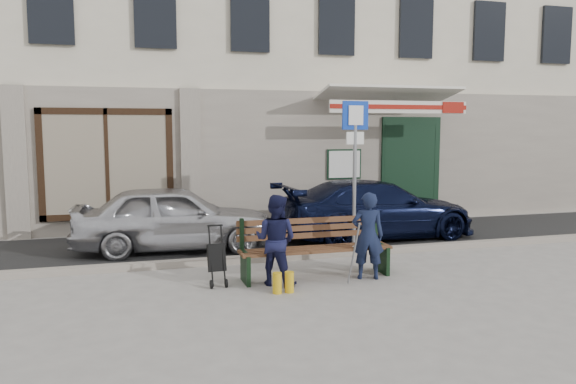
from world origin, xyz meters
name	(u,v)px	position (x,y,z in m)	size (l,w,h in m)	color
ground	(321,282)	(0.00, 0.00, 0.00)	(80.00, 80.00, 0.00)	#9E9991
asphalt_lane	(271,242)	(0.00, 3.10, 0.01)	(60.00, 3.20, 0.01)	#282828
curb	(293,256)	(0.00, 1.50, 0.06)	(60.00, 0.18, 0.12)	#9E9384
building	(224,35)	(0.01, 8.45, 4.97)	(20.00, 8.27, 10.00)	beige
car_silver	(174,218)	(-1.96, 2.85, 0.64)	(1.50, 3.73, 1.27)	silver
car_navy	(376,209)	(2.24, 2.89, 0.62)	(1.74, 4.27, 1.24)	black
parking_sign	(355,151)	(1.28, 1.79, 1.90)	(0.52, 0.09, 2.82)	gray
bench	(313,249)	(-0.05, 0.26, 0.46)	(2.40, 1.17, 0.98)	brown
man	(368,236)	(0.74, -0.03, 0.68)	(0.49, 0.32, 1.35)	#131B36
woman	(276,240)	(-0.71, 0.04, 0.68)	(0.66, 0.51, 1.35)	#141638
stroller	(217,259)	(-1.56, 0.26, 0.39)	(0.27, 0.38, 0.89)	black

